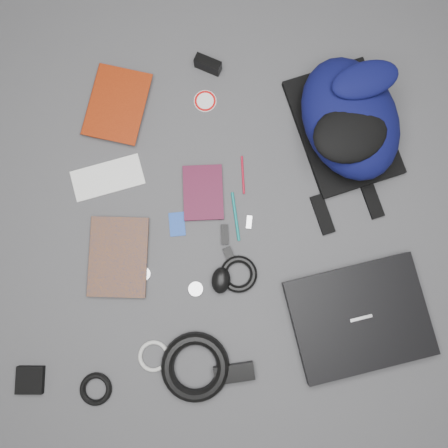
{
  "coord_description": "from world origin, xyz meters",
  "views": [
    {
      "loc": [
        -0.0,
        -0.16,
        1.36
      ],
      "look_at": [
        0.0,
        0.0,
        0.02
      ],
      "focal_mm": 35.0,
      "sensor_mm": 36.0,
      "label": 1
    }
  ],
  "objects_px": {
    "comic_book": "(89,256)",
    "laptop": "(359,317)",
    "backpack": "(350,118)",
    "pouch": "(30,380)",
    "power_brick": "(234,373)",
    "textbook_red": "(90,99)",
    "compact_camera": "(208,65)",
    "dvd_case": "(203,193)",
    "mouse": "(221,280)"
  },
  "relations": [
    {
      "from": "comic_book",
      "to": "laptop",
      "type": "bearing_deg",
      "value": -11.21
    },
    {
      "from": "backpack",
      "to": "pouch",
      "type": "bearing_deg",
      "value": -158.76
    },
    {
      "from": "backpack",
      "to": "power_brick",
      "type": "xyz_separation_m",
      "value": [
        -0.37,
        -0.75,
        -0.08
      ]
    },
    {
      "from": "textbook_red",
      "to": "compact_camera",
      "type": "relative_size",
      "value": 2.82
    },
    {
      "from": "dvd_case",
      "to": "compact_camera",
      "type": "bearing_deg",
      "value": 85.73
    },
    {
      "from": "mouse",
      "to": "pouch",
      "type": "xyz_separation_m",
      "value": [
        -0.58,
        -0.28,
        -0.01
      ]
    },
    {
      "from": "pouch",
      "to": "backpack",
      "type": "bearing_deg",
      "value": 37.68
    },
    {
      "from": "laptop",
      "to": "mouse",
      "type": "distance_m",
      "value": 0.43
    },
    {
      "from": "comic_book",
      "to": "compact_camera",
      "type": "height_order",
      "value": "compact_camera"
    },
    {
      "from": "compact_camera",
      "to": "mouse",
      "type": "distance_m",
      "value": 0.69
    },
    {
      "from": "mouse",
      "to": "power_brick",
      "type": "height_order",
      "value": "mouse"
    },
    {
      "from": "power_brick",
      "to": "textbook_red",
      "type": "bearing_deg",
      "value": 110.22
    },
    {
      "from": "dvd_case",
      "to": "mouse",
      "type": "bearing_deg",
      "value": -80.69
    },
    {
      "from": "backpack",
      "to": "laptop",
      "type": "relative_size",
      "value": 1.09
    },
    {
      "from": "power_brick",
      "to": "mouse",
      "type": "bearing_deg",
      "value": 89.95
    },
    {
      "from": "backpack",
      "to": "comic_book",
      "type": "bearing_deg",
      "value": -170.59
    },
    {
      "from": "backpack",
      "to": "textbook_red",
      "type": "distance_m",
      "value": 0.82
    },
    {
      "from": "textbook_red",
      "to": "mouse",
      "type": "bearing_deg",
      "value": -41.33
    },
    {
      "from": "power_brick",
      "to": "pouch",
      "type": "relative_size",
      "value": 1.5
    },
    {
      "from": "dvd_case",
      "to": "compact_camera",
      "type": "distance_m",
      "value": 0.42
    },
    {
      "from": "textbook_red",
      "to": "comic_book",
      "type": "distance_m",
      "value": 0.51
    },
    {
      "from": "compact_camera",
      "to": "dvd_case",
      "type": "bearing_deg",
      "value": -68.46
    },
    {
      "from": "textbook_red",
      "to": "mouse",
      "type": "relative_size",
      "value": 3.01
    },
    {
      "from": "backpack",
      "to": "compact_camera",
      "type": "xyz_separation_m",
      "value": [
        -0.43,
        0.22,
        -0.07
      ]
    },
    {
      "from": "laptop",
      "to": "dvd_case",
      "type": "height_order",
      "value": "laptop"
    },
    {
      "from": "comic_book",
      "to": "compact_camera",
      "type": "xyz_separation_m",
      "value": [
        0.38,
        0.61,
        0.01
      ]
    },
    {
      "from": "dvd_case",
      "to": "compact_camera",
      "type": "height_order",
      "value": "compact_camera"
    },
    {
      "from": "laptop",
      "to": "mouse",
      "type": "height_order",
      "value": "mouse"
    },
    {
      "from": "textbook_red",
      "to": "backpack",
      "type": "bearing_deg",
      "value": 5.94
    },
    {
      "from": "mouse",
      "to": "dvd_case",
      "type": "bearing_deg",
      "value": 108.09
    },
    {
      "from": "laptop",
      "to": "textbook_red",
      "type": "bearing_deg",
      "value": 126.97
    },
    {
      "from": "pouch",
      "to": "dvd_case",
      "type": "bearing_deg",
      "value": 46.52
    },
    {
      "from": "textbook_red",
      "to": "power_brick",
      "type": "relative_size",
      "value": 2.02
    },
    {
      "from": "comic_book",
      "to": "textbook_red",
      "type": "bearing_deg",
      "value": 93.23
    },
    {
      "from": "backpack",
      "to": "mouse",
      "type": "distance_m",
      "value": 0.63
    },
    {
      "from": "comic_book",
      "to": "dvd_case",
      "type": "xyz_separation_m",
      "value": [
        0.36,
        0.19,
        -0.0
      ]
    },
    {
      "from": "textbook_red",
      "to": "compact_camera",
      "type": "bearing_deg",
      "value": 28.85
    },
    {
      "from": "dvd_case",
      "to": "power_brick",
      "type": "relative_size",
      "value": 1.45
    },
    {
      "from": "compact_camera",
      "to": "mouse",
      "type": "relative_size",
      "value": 1.07
    },
    {
      "from": "textbook_red",
      "to": "dvd_case",
      "type": "distance_m",
      "value": 0.48
    },
    {
      "from": "compact_camera",
      "to": "mouse",
      "type": "bearing_deg",
      "value": -63.01
    },
    {
      "from": "compact_camera",
      "to": "power_brick",
      "type": "xyz_separation_m",
      "value": [
        0.06,
        -0.97,
        -0.01
      ]
    },
    {
      "from": "pouch",
      "to": "textbook_red",
      "type": "bearing_deg",
      "value": 79.02
    },
    {
      "from": "comic_book",
      "to": "power_brick",
      "type": "height_order",
      "value": "power_brick"
    },
    {
      "from": "comic_book",
      "to": "mouse",
      "type": "bearing_deg",
      "value": -8.85
    },
    {
      "from": "laptop",
      "to": "textbook_red",
      "type": "distance_m",
      "value": 1.09
    },
    {
      "from": "compact_camera",
      "to": "pouch",
      "type": "xyz_separation_m",
      "value": [
        -0.55,
        -0.98,
        -0.01
      ]
    },
    {
      "from": "laptop",
      "to": "power_brick",
      "type": "xyz_separation_m",
      "value": [
        -0.38,
        -0.15,
        -0.01
      ]
    },
    {
      "from": "pouch",
      "to": "compact_camera",
      "type": "bearing_deg",
      "value": 60.41
    },
    {
      "from": "comic_book",
      "to": "pouch",
      "type": "bearing_deg",
      "value": -112.34
    }
  ]
}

